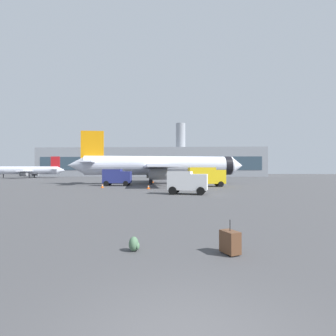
% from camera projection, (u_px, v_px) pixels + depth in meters
% --- Properties ---
extents(airplane_at_gate, '(35.68, 32.35, 10.50)m').
position_uv_depth(airplane_at_gate, '(159.00, 166.00, 53.24)').
color(airplane_at_gate, silver).
rests_on(airplane_at_gate, ground).
extents(airplane_taxiing, '(26.40, 23.78, 7.76)m').
position_uv_depth(airplane_taxiing, '(28.00, 170.00, 95.10)').
color(airplane_taxiing, silver).
rests_on(airplane_taxiing, ground).
extents(service_truck, '(4.86, 2.64, 2.90)m').
position_uv_depth(service_truck, '(117.00, 177.00, 45.91)').
color(service_truck, navy).
rests_on(service_truck, ground).
extents(fuel_truck, '(6.26, 3.35, 3.20)m').
position_uv_depth(fuel_truck, '(206.00, 176.00, 43.80)').
color(fuel_truck, yellow).
rests_on(fuel_truck, ground).
extents(cargo_van, '(4.66, 2.93, 2.60)m').
position_uv_depth(cargo_van, '(187.00, 181.00, 29.64)').
color(cargo_van, white).
rests_on(cargo_van, ground).
extents(safety_cone_near, '(0.44, 0.44, 0.64)m').
position_uv_depth(safety_cone_near, '(102.00, 186.00, 40.37)').
color(safety_cone_near, '#F2590C').
rests_on(safety_cone_near, ground).
extents(safety_cone_mid, '(0.44, 0.44, 0.61)m').
position_uv_depth(safety_cone_mid, '(153.00, 181.00, 57.39)').
color(safety_cone_mid, '#F2590C').
rests_on(safety_cone_mid, ground).
extents(safety_cone_far, '(0.44, 0.44, 0.60)m').
position_uv_depth(safety_cone_far, '(148.00, 187.00, 38.12)').
color(safety_cone_far, '#F2590C').
rests_on(safety_cone_far, ground).
extents(safety_cone_outer, '(0.44, 0.44, 0.73)m').
position_uv_depth(safety_cone_outer, '(172.00, 189.00, 33.57)').
color(safety_cone_outer, '#F2590C').
rests_on(safety_cone_outer, ground).
extents(rolling_suitcase, '(0.65, 0.75, 1.10)m').
position_uv_depth(rolling_suitcase, '(230.00, 242.00, 8.42)').
color(rolling_suitcase, brown).
rests_on(rolling_suitcase, ground).
extents(traveller_backpack, '(0.36, 0.40, 0.48)m').
position_uv_depth(traveller_backpack, '(134.00, 244.00, 8.72)').
color(traveller_backpack, '#476B4C').
rests_on(traveller_backpack, ground).
extents(terminal_building, '(101.88, 20.54, 24.87)m').
position_uv_depth(terminal_building, '(152.00, 162.00, 123.95)').
color(terminal_building, gray).
rests_on(terminal_building, ground).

